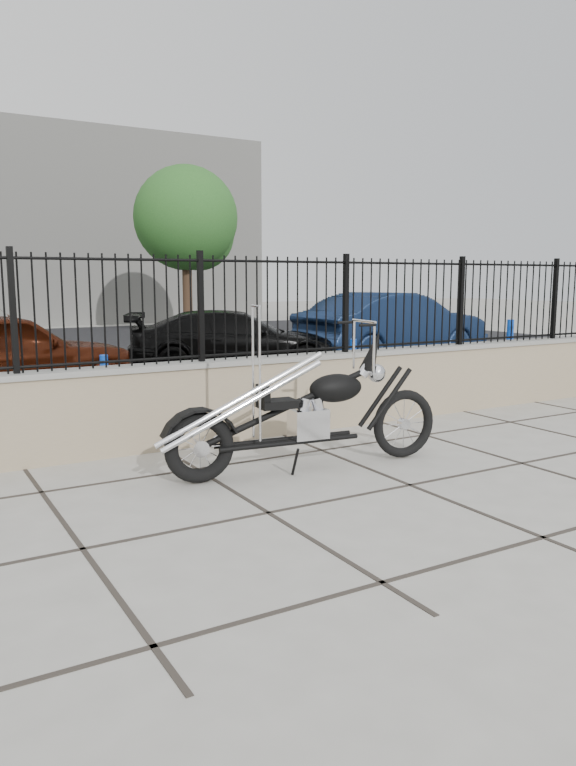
% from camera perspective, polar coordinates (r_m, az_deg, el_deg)
% --- Properties ---
extents(ground_plane, '(90.00, 90.00, 0.00)m').
position_cam_1_polar(ground_plane, '(6.50, 10.17, -8.41)').
color(ground_plane, '#99968E').
rests_on(ground_plane, ground).
extents(parking_lot, '(30.00, 30.00, 0.00)m').
position_cam_1_polar(parking_lot, '(17.78, -16.90, 2.22)').
color(parking_lot, black).
rests_on(parking_lot, ground).
extents(retaining_wall, '(14.00, 0.36, 0.96)m').
position_cam_1_polar(retaining_wall, '(8.39, -0.86, -1.01)').
color(retaining_wall, gray).
rests_on(retaining_wall, ground_plane).
extents(iron_fence, '(14.00, 0.08, 1.20)m').
position_cam_1_polar(iron_fence, '(8.28, -0.87, 6.37)').
color(iron_fence, black).
rests_on(iron_fence, retaining_wall).
extents(chopper_motorcycle, '(2.85, 0.80, 1.69)m').
position_cam_1_polar(chopper_motorcycle, '(6.71, 1.29, -0.34)').
color(chopper_motorcycle, black).
rests_on(chopper_motorcycle, ground_plane).
extents(car_black, '(4.67, 3.33, 1.26)m').
position_cam_1_polar(car_black, '(14.11, -4.46, 3.53)').
color(car_black, black).
rests_on(car_black, parking_lot).
extents(car_blue, '(4.96, 2.19, 1.59)m').
position_cam_1_polar(car_blue, '(16.04, 8.78, 4.67)').
color(car_blue, '#101E3B').
rests_on(car_blue, parking_lot).
extents(bollard_a, '(0.13, 0.13, 0.90)m').
position_cam_1_polar(bollard_a, '(9.36, -15.04, -0.47)').
color(bollard_a, '#0B1DB1').
rests_on(bollard_a, ground_plane).
extents(bollard_b, '(0.12, 0.12, 0.92)m').
position_cam_1_polar(bollard_b, '(11.23, 5.45, 1.33)').
color(bollard_b, '#0B22AC').
rests_on(bollard_b, ground_plane).
extents(bollard_c, '(0.17, 0.17, 1.09)m').
position_cam_1_polar(bollard_c, '(14.31, 18.01, 2.87)').
color(bollard_c, '#0B40AE').
rests_on(bollard_c, ground_plane).
extents(tree_right, '(3.39, 3.39, 5.72)m').
position_cam_1_polar(tree_right, '(23.17, -8.54, 13.84)').
color(tree_right, '#382619').
rests_on(tree_right, ground_plane).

